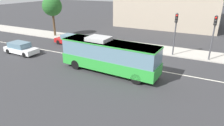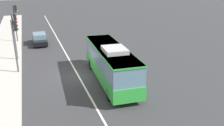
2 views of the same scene
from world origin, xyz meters
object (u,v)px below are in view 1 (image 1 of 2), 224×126
(sedan_white, at_px, (21,48))
(sedan_red, at_px, (70,40))
(traffic_light_far_corner, at_px, (176,27))
(traffic_light_near_corner, at_px, (214,31))
(transit_bus, at_px, (109,55))
(street_tree_kerbside_left, at_px, (52,6))

(sedan_white, xyz_separation_m, sedan_red, (2.95, 6.23, 0.00))
(sedan_red, distance_m, traffic_light_far_corner, 14.84)
(sedan_white, bearing_deg, sedan_red, 65.96)
(traffic_light_near_corner, bearing_deg, sedan_white, -66.99)
(traffic_light_near_corner, relative_size, traffic_light_far_corner, 1.00)
(sedan_red, height_order, traffic_light_near_corner, traffic_light_near_corner)
(traffic_light_near_corner, bearing_deg, traffic_light_far_corner, -85.15)
(transit_bus, xyz_separation_m, sedan_red, (-9.74, 6.28, -1.09))
(sedan_red, xyz_separation_m, street_tree_kerbside_left, (-5.52, 2.94, 4.21))
(sedan_white, height_order, traffic_light_far_corner, traffic_light_far_corner)
(sedan_white, xyz_separation_m, street_tree_kerbside_left, (-2.56, 9.18, 4.21))
(transit_bus, height_order, sedan_red, transit_bus)
(sedan_red, relative_size, traffic_light_near_corner, 0.88)
(sedan_white, distance_m, sedan_red, 6.90)
(sedan_white, distance_m, traffic_light_far_corner, 19.28)
(sedan_red, relative_size, traffic_light_far_corner, 0.88)
(sedan_red, xyz_separation_m, traffic_light_near_corner, (18.55, 1.59, 2.84))
(transit_bus, xyz_separation_m, street_tree_kerbside_left, (-15.26, 9.23, 3.13))
(street_tree_kerbside_left, bearing_deg, sedan_red, -28.08)
(sedan_red, bearing_deg, transit_bus, 149.76)
(traffic_light_far_corner, bearing_deg, street_tree_kerbside_left, -99.81)
(transit_bus, relative_size, sedan_red, 2.21)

